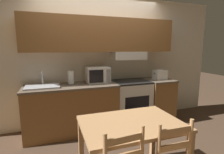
% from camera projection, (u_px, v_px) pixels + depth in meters
% --- Properties ---
extents(ground_plane, '(16.00, 16.00, 0.00)m').
position_uv_depth(ground_plane, '(101.00, 120.00, 3.76)').
color(ground_plane, '#4C3828').
extents(wall_back, '(5.28, 0.38, 2.55)m').
position_uv_depth(wall_back, '(102.00, 50.00, 3.45)').
color(wall_back, silver).
rests_on(wall_back, ground_plane).
extents(lower_counter_main, '(1.63, 0.64, 0.88)m').
position_uv_depth(lower_counter_main, '(72.00, 109.00, 3.19)').
color(lower_counter_main, '#936033').
rests_on(lower_counter_main, ground_plane).
extents(lower_counter_right_stub, '(0.54, 0.64, 0.88)m').
position_uv_depth(lower_counter_right_stub, '(158.00, 99.00, 3.77)').
color(lower_counter_right_stub, '#936033').
rests_on(lower_counter_right_stub, ground_plane).
extents(stove_range, '(0.71, 0.60, 0.88)m').
position_uv_depth(stove_range, '(131.00, 102.00, 3.58)').
color(stove_range, white).
rests_on(stove_range, ground_plane).
extents(microwave, '(0.42, 0.38, 0.30)m').
position_uv_depth(microwave, '(97.00, 75.00, 3.34)').
color(microwave, white).
rests_on(microwave, lower_counter_main).
extents(toaster, '(0.26, 0.21, 0.20)m').
position_uv_depth(toaster, '(160.00, 75.00, 3.66)').
color(toaster, white).
rests_on(toaster, lower_counter_right_stub).
extents(sink_basin, '(0.56, 0.40, 0.25)m').
position_uv_depth(sink_basin, '(42.00, 86.00, 2.96)').
color(sink_basin, '#B7BABF').
rests_on(sink_basin, lower_counter_main).
extents(paper_towel_roll, '(0.12, 0.12, 0.24)m').
position_uv_depth(paper_towel_roll, '(71.00, 78.00, 3.16)').
color(paper_towel_roll, black).
rests_on(paper_towel_roll, lower_counter_main).
extents(dining_table, '(1.08, 0.76, 0.75)m').
position_uv_depth(dining_table, '(131.00, 131.00, 1.91)').
color(dining_table, tan).
rests_on(dining_table, ground_plane).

